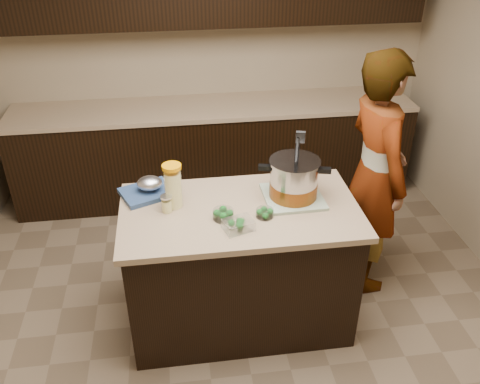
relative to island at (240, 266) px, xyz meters
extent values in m
plane|color=brown|center=(0.00, 0.00, -0.45)|extent=(4.00, 4.00, 0.00)
cube|color=tan|center=(0.00, 2.00, 0.90)|extent=(4.00, 0.04, 2.70)
cube|color=black|center=(0.00, 1.70, -0.02)|extent=(3.60, 0.60, 0.86)
cube|color=tan|center=(0.00, 1.70, 0.43)|extent=(3.60, 0.63, 0.04)
cube|color=black|center=(0.00, 0.00, -0.02)|extent=(1.40, 0.75, 0.86)
cube|color=tan|center=(0.00, 0.00, 0.43)|extent=(1.46, 0.81, 0.04)
cube|color=#52764F|center=(0.35, 0.08, 0.46)|extent=(0.37, 0.37, 0.02)
cylinder|color=#B7B7BC|center=(0.35, 0.08, 0.58)|extent=(0.36, 0.36, 0.23)
cylinder|color=brown|center=(0.35, 0.08, 0.51)|extent=(0.36, 0.36, 0.09)
cylinder|color=#B7B7BC|center=(0.35, 0.08, 0.71)|extent=(0.38, 0.38, 0.02)
cube|color=black|center=(0.17, 0.12, 0.66)|extent=(0.08, 0.05, 0.03)
cube|color=black|center=(0.52, 0.03, 0.66)|extent=(0.08, 0.05, 0.03)
cylinder|color=black|center=(0.35, 0.04, 0.77)|extent=(0.05, 0.13, 0.29)
cylinder|color=#EFE692|center=(-0.39, 0.09, 0.56)|extent=(0.13, 0.13, 0.23)
cylinder|color=white|center=(-0.39, 0.09, 0.58)|extent=(0.14, 0.14, 0.26)
cylinder|color=orange|center=(-0.39, 0.09, 0.72)|extent=(0.15, 0.15, 0.02)
cylinder|color=#EFE692|center=(-0.44, 0.03, 0.49)|extent=(0.07, 0.07, 0.08)
cylinder|color=white|center=(-0.44, 0.03, 0.50)|extent=(0.08, 0.08, 0.10)
cylinder|color=silver|center=(-0.44, 0.03, 0.56)|extent=(0.09, 0.09, 0.02)
cylinder|color=silver|center=(-0.11, -0.09, 0.48)|extent=(0.16, 0.16, 0.06)
cylinder|color=silver|center=(0.13, -0.10, 0.47)|extent=(0.13, 0.13, 0.05)
cube|color=silver|center=(-0.04, -0.21, 0.48)|extent=(0.19, 0.16, 0.06)
cube|color=navy|center=(-0.56, 0.24, 0.46)|extent=(0.38, 0.35, 0.03)
ellipsoid|color=silver|center=(-0.54, 0.25, 0.52)|extent=(0.16, 0.13, 0.09)
imported|color=gray|center=(0.98, 0.32, 0.43)|extent=(0.49, 0.69, 1.76)
camera|label=1|loc=(-0.36, -2.56, 2.15)|focal=38.00mm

